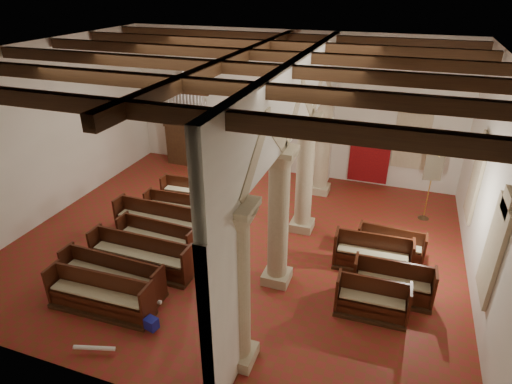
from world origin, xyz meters
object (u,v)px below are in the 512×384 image
object	(u,v)px
nave_pew_0	(101,299)
pipe_organ	(189,135)
aisle_pew_0	(371,304)
lectern	(243,160)
processional_banner	(427,198)

from	to	relation	value
nave_pew_0	pipe_organ	bearing A→B (deg)	101.96
nave_pew_0	aisle_pew_0	xyz separation A→B (m)	(6.62, 2.15, -0.01)
lectern	processional_banner	world-z (taller)	processional_banner
pipe_organ	aisle_pew_0	size ratio (longest dim) A/B	2.40
pipe_organ	nave_pew_0	xyz separation A→B (m)	(2.35, -9.68, -1.01)
pipe_organ	aisle_pew_0	bearing A→B (deg)	-40.02
nave_pew_0	lectern	bearing A→B (deg)	86.30
pipe_organ	nave_pew_0	bearing A→B (deg)	-76.35
pipe_organ	aisle_pew_0	xyz separation A→B (m)	(8.98, -7.54, -1.01)
processional_banner	aisle_pew_0	world-z (taller)	processional_banner
lectern	aisle_pew_0	distance (m)	9.67
lectern	nave_pew_0	bearing A→B (deg)	-110.90
nave_pew_0	aisle_pew_0	size ratio (longest dim) A/B	1.58
pipe_organ	nave_pew_0	size ratio (longest dim) A/B	1.52
aisle_pew_0	pipe_organ	bearing A→B (deg)	138.51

